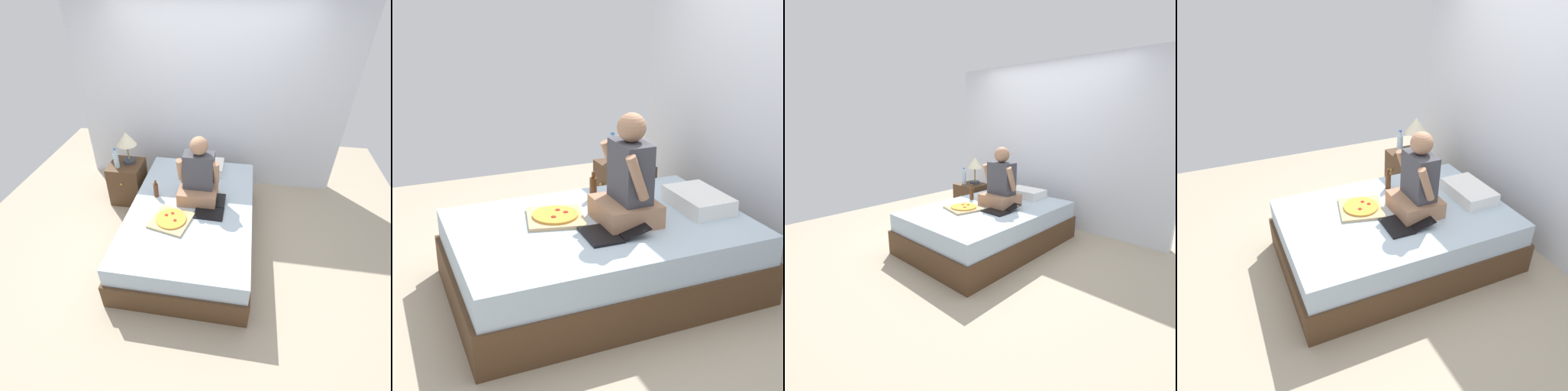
{
  "view_description": "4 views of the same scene",
  "coord_description": "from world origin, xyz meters",
  "views": [
    {
      "loc": [
        0.48,
        -2.66,
        2.73
      ],
      "look_at": [
        0.07,
        -0.15,
        0.81
      ],
      "focal_mm": 28.0,
      "sensor_mm": 36.0,
      "label": 1
    },
    {
      "loc": [
        3.23,
        -1.44,
        2.08
      ],
      "look_at": [
        -0.11,
        -0.05,
        0.69
      ],
      "focal_mm": 50.0,
      "sensor_mm": 36.0,
      "label": 2
    },
    {
      "loc": [
        2.58,
        -2.84,
        1.67
      ],
      "look_at": [
        0.02,
        -0.18,
        0.72
      ],
      "focal_mm": 28.0,
      "sensor_mm": 36.0,
      "label": 3
    },
    {
      "loc": [
        2.65,
        -1.39,
        2.46
      ],
      "look_at": [
        -0.04,
        -0.22,
        0.73
      ],
      "focal_mm": 35.0,
      "sensor_mm": 36.0,
      "label": 4
    }
  ],
  "objects": [
    {
      "name": "ground_plane",
      "position": [
        0.0,
        0.0,
        0.0
      ],
      "size": [
        5.7,
        5.7,
        0.0
      ],
      "primitive_type": "plane",
      "color": "tan"
    },
    {
      "name": "wall_back",
      "position": [
        0.0,
        1.43,
        1.25
      ],
      "size": [
        3.7,
        0.12,
        2.5
      ],
      "primitive_type": "cube",
      "color": "silver",
      "rests_on": "ground"
    },
    {
      "name": "person_seated",
      "position": [
        0.05,
        0.19,
        0.81
      ],
      "size": [
        0.47,
        0.4,
        0.78
      ],
      "color": "#A37556",
      "rests_on": "bed"
    },
    {
      "name": "beer_bottle_on_bed",
      "position": [
        -0.45,
        0.14,
        0.62
      ],
      "size": [
        0.06,
        0.06,
        0.22
      ],
      "color": "#4C2811",
      "rests_on": "bed"
    },
    {
      "name": "laptop",
      "position": [
        0.22,
        -0.03,
        0.55
      ],
      "size": [
        0.33,
        0.42,
        0.07
      ],
      "color": "black",
      "rests_on": "bed"
    },
    {
      "name": "bed",
      "position": [
        0.0,
        0.0,
        0.26
      ],
      "size": [
        1.42,
        2.15,
        0.52
      ],
      "color": "#4C331E",
      "rests_on": "ground"
    },
    {
      "name": "nightstand_left",
      "position": [
        -1.03,
        0.7,
        0.29
      ],
      "size": [
        0.44,
        0.47,
        0.58
      ],
      "color": "#4C331E",
      "rests_on": "ground"
    },
    {
      "name": "pillow",
      "position": [
        0.03,
        0.79,
        0.58
      ],
      "size": [
        0.52,
        0.34,
        0.12
      ],
      "primitive_type": "cube",
      "color": "white",
      "rests_on": "bed"
    },
    {
      "name": "lamp_on_left_nightstand",
      "position": [
        -0.99,
        0.75,
        0.9
      ],
      "size": [
        0.26,
        0.26,
        0.45
      ],
      "color": "#333842",
      "rests_on": "nightstand_left"
    },
    {
      "name": "pizza_box",
      "position": [
        -0.17,
        -0.28,
        0.54
      ],
      "size": [
        0.48,
        0.48,
        0.05
      ],
      "color": "tan",
      "rests_on": "bed"
    },
    {
      "name": "water_bottle",
      "position": [
        -1.11,
        0.61,
        0.69
      ],
      "size": [
        0.07,
        0.07,
        0.28
      ],
      "color": "silver",
      "rests_on": "nightstand_left"
    }
  ]
}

